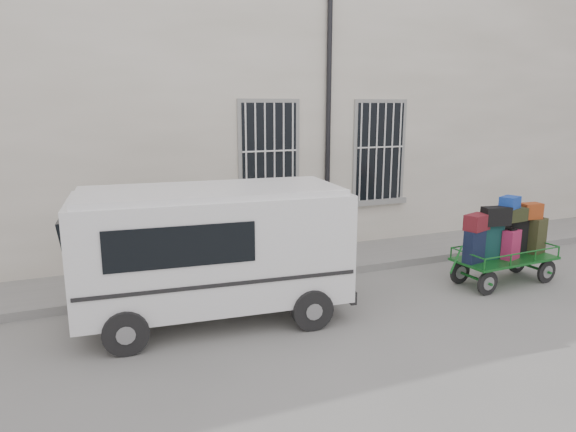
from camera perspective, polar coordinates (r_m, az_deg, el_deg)
The scene contains 5 objects.
ground at distance 8.91m, azimuth 7.22°, elevation -9.62°, with size 80.00×80.00×0.00m, color slate.
building at distance 13.33m, azimuth -4.32°, elevation 10.89°, with size 24.00×5.15×6.00m.
sidewalk at distance 10.73m, azimuth 1.43°, elevation -5.26°, with size 24.00×1.70×0.15m, color gray.
luggage_cart at distance 10.38m, azimuth 22.94°, elevation -2.43°, with size 2.32×0.98×1.65m.
van at distance 7.97m, azimuth -8.44°, elevation -3.24°, with size 4.27×2.17×2.08m.
Camera 1 is at (-4.14, -7.16, 3.30)m, focal length 32.00 mm.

